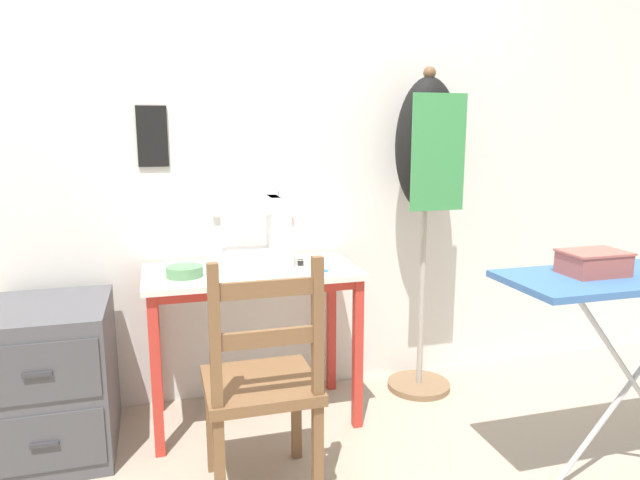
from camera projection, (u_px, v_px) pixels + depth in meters
name	position (u px, v px, depth m)	size (l,w,h in m)	color
ground_plane	(265.00, 444.00, 2.42)	(14.00, 14.00, 0.00)	tan
wall_back	(239.00, 139.00, 2.70)	(10.00, 0.06, 2.55)	silver
sewing_table	(253.00, 294.00, 2.52)	(0.94, 0.48, 0.71)	silver
sewing_machine	(256.00, 234.00, 2.54)	(0.36, 0.18, 0.34)	white
fabric_bowl	(184.00, 271.00, 2.38)	(0.15, 0.15, 0.05)	#56895B
scissors	(330.00, 270.00, 2.49)	(0.13, 0.06, 0.01)	silver
thread_spool_near_machine	(301.00, 263.00, 2.57)	(0.03, 0.03, 0.03)	black
thread_spool_mid_table	(314.00, 263.00, 2.54)	(0.04, 0.04, 0.04)	orange
wooden_chair	(262.00, 385.00, 2.03)	(0.40, 0.38, 0.91)	brown
filing_cabinet	(53.00, 379.00, 2.33)	(0.46, 0.54, 0.63)	#4C4C51
dress_form	(427.00, 163.00, 2.73)	(0.32, 0.32, 1.61)	#846647
storage_box	(593.00, 263.00, 2.01)	(0.22, 0.16, 0.09)	#AD564C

